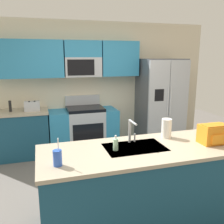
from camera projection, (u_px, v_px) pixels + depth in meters
name	position (u px, v px, depth m)	size (l,w,h in m)	color
ground_plane	(123.00, 193.00, 3.50)	(9.00, 9.00, 0.00)	#66605B
kitchen_wall_unit	(84.00, 77.00, 5.08)	(5.20, 0.43, 2.60)	beige
back_counter	(18.00, 134.00, 4.66)	(1.14, 0.63, 0.90)	navy
range_oven	(84.00, 129.00, 5.02)	(1.36, 0.61, 1.10)	#B7BABF
refrigerator	(160.00, 102.00, 5.31)	(0.90, 0.76, 1.85)	#4C4F54
island_counter	(144.00, 184.00, 2.85)	(2.36, 0.89, 0.90)	navy
toaster	(32.00, 106.00, 4.58)	(0.28, 0.16, 0.18)	#B7BABF
pepper_mill	(10.00, 106.00, 4.51)	(0.05, 0.05, 0.21)	black
sink_faucet	(131.00, 129.00, 2.87)	(0.08, 0.21, 0.28)	#B7BABF
drink_cup_blue	(58.00, 158.00, 2.28)	(0.08, 0.08, 0.27)	blue
soap_dispenser	(116.00, 144.00, 2.66)	(0.06, 0.06, 0.17)	#A5D8B2
paper_towel_roll	(166.00, 128.00, 3.07)	(0.12, 0.12, 0.24)	white
backpack	(214.00, 134.00, 2.87)	(0.32, 0.22, 0.23)	orange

